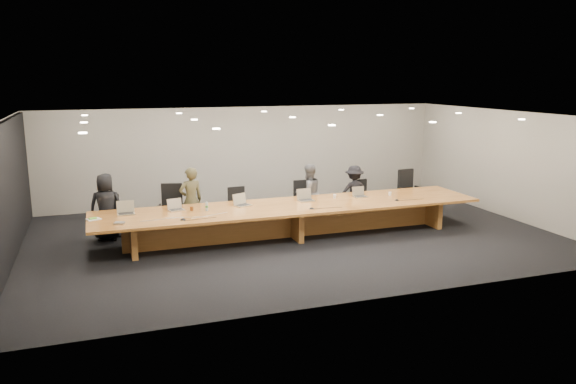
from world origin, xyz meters
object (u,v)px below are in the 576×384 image
at_px(mic_right, 397,200).
at_px(av_box, 119,223).
at_px(amber_mug, 192,209).
at_px(person_d, 354,191).
at_px(conference_table, 292,215).
at_px(mic_center, 312,208).
at_px(chair_far_right, 410,191).
at_px(chair_right, 364,198).
at_px(paper_cup_far, 390,194).
at_px(chair_mid_right, 304,200).
at_px(person_a, 106,207).
at_px(water_bottle, 207,207).
at_px(chair_left, 172,209).
at_px(laptop_b, 176,205).
at_px(person_c, 308,193).
at_px(mic_left, 183,219).
at_px(person_b, 191,200).
at_px(laptop_a, 126,208).
at_px(chair_far_left, 110,217).
at_px(chair_mid_left, 239,208).
at_px(laptop_d, 306,195).
at_px(laptop_e, 360,192).
at_px(paper_cup_near, 335,196).

bearing_deg(mic_right, av_box, -179.49).
bearing_deg(amber_mug, person_d, 12.83).
relative_size(conference_table, mic_center, 72.29).
xyz_separation_m(chair_far_right, amber_mug, (-6.17, -1.00, 0.20)).
relative_size(chair_right, mic_center, 8.01).
bearing_deg(paper_cup_far, chair_right, 102.41).
xyz_separation_m(chair_mid_right, paper_cup_far, (1.85, -1.14, 0.27)).
bearing_deg(person_a, water_bottle, 162.21).
bearing_deg(chair_mid_right, chair_left, -177.06).
distance_m(water_bottle, amber_mug, 0.34).
bearing_deg(laptop_b, person_a, 138.32).
distance_m(person_c, mic_left, 3.82).
height_order(laptop_b, amber_mug, laptop_b).
distance_m(conference_table, person_b, 2.44).
xyz_separation_m(chair_far_right, person_c, (-3.04, -0.09, 0.16)).
xyz_separation_m(chair_right, person_d, (-0.26, 0.08, 0.19)).
bearing_deg(person_d, chair_far_right, -173.38).
relative_size(chair_left, laptop_a, 3.22).
bearing_deg(person_c, chair_far_right, 168.43).
bearing_deg(person_b, mic_center, 134.98).
bearing_deg(chair_far_left, person_c, 3.40).
bearing_deg(chair_mid_left, chair_mid_right, 2.92).
distance_m(chair_right, amber_mug, 4.83).
xyz_separation_m(laptop_d, laptop_e, (1.42, -0.03, -0.02)).
height_order(water_bottle, mic_right, water_bottle).
relative_size(laptop_d, mic_left, 2.82).
bearing_deg(chair_mid_left, amber_mug, -147.27).
bearing_deg(av_box, chair_mid_left, 45.75).
relative_size(person_a, person_b, 0.97).
bearing_deg(person_a, chair_far_right, -169.88).
distance_m(chair_far_right, mic_center, 3.99).
xyz_separation_m(chair_mid_right, mic_left, (-3.40, -1.87, 0.24)).
height_order(chair_right, person_b, person_b).
height_order(chair_left, laptop_a, chair_left).
bearing_deg(mic_left, mic_center, 0.87).
bearing_deg(chair_left, chair_right, 10.90).
bearing_deg(mic_center, laptop_b, 163.59).
xyz_separation_m(laptop_e, paper_cup_far, (0.77, -0.09, -0.08)).
height_order(laptop_b, paper_cup_far, laptop_b).
distance_m(laptop_a, paper_cup_near, 4.92).
bearing_deg(paper_cup_near, chair_left, 167.45).
bearing_deg(conference_table, mic_right, -8.15).
xyz_separation_m(chair_far_left, person_b, (1.85, -0.08, 0.28)).
bearing_deg(chair_far_left, laptop_e, -4.64).
relative_size(chair_left, chair_mid_left, 1.17).
relative_size(chair_mid_left, amber_mug, 11.10).
bearing_deg(person_d, mic_right, 109.68).
bearing_deg(paper_cup_far, person_b, 169.00).
xyz_separation_m(chair_right, person_a, (-6.51, 0.03, 0.27)).
bearing_deg(mic_center, av_box, 178.94).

